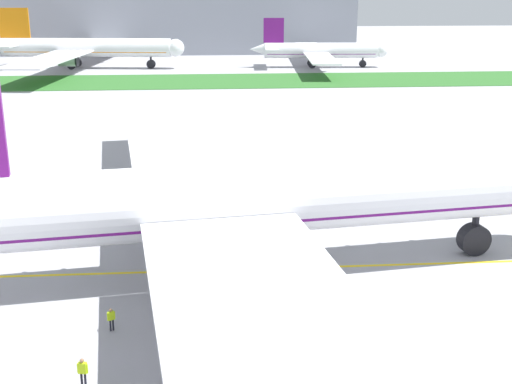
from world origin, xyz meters
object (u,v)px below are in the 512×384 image
at_px(ground_crew_wingwalker_port, 111,317).
at_px(parked_airliner_far_centre, 83,48).
at_px(ground_crew_marshaller_front, 83,370).
at_px(parked_airliner_far_right, 319,51).
at_px(airliner_foreground, 234,201).

distance_m(ground_crew_wingwalker_port, parked_airliner_far_centre, 142.88).
bearing_deg(ground_crew_marshaller_front, parked_airliner_far_centre, 99.43).
bearing_deg(parked_airliner_far_right, airliner_foreground, -101.99).
bearing_deg(parked_airliner_far_centre, parked_airliner_far_right, -2.52).
distance_m(airliner_foreground, ground_crew_marshaller_front, 17.55).
bearing_deg(parked_airliner_far_centre, ground_crew_wingwalker_port, -79.87).
distance_m(ground_crew_wingwalker_port, ground_crew_marshaller_front, 6.28).
relative_size(parked_airliner_far_centre, parked_airliner_far_right, 1.47).
bearing_deg(parked_airliner_far_right, ground_crew_marshaller_front, -104.23).
bearing_deg(airliner_foreground, parked_airliner_far_right, 78.01).
bearing_deg(ground_crew_marshaller_front, ground_crew_wingwalker_port, 83.36).
height_order(airliner_foreground, parked_airliner_far_right, airliner_foreground).
distance_m(ground_crew_wingwalker_port, parked_airliner_far_right, 142.52).
relative_size(ground_crew_wingwalker_port, parked_airliner_far_right, 0.03).
height_order(airliner_foreground, ground_crew_marshaller_front, airliner_foreground).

